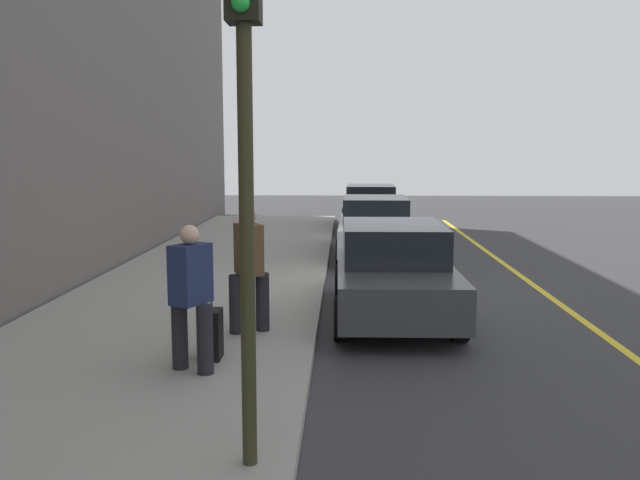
{
  "coord_description": "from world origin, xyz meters",
  "views": [
    {
      "loc": [
        12.11,
        -0.6,
        2.71
      ],
      "look_at": [
        -1.36,
        -1.11,
        0.9
      ],
      "focal_mm": 37.92,
      "sensor_mm": 36.0,
      "label": 1
    }
  ],
  "objects_px": {
    "parked_car_white": "(375,227)",
    "rolling_suitcase": "(212,334)",
    "parked_car_charcoal": "(393,271)",
    "parked_car_black": "(371,208)",
    "traffic_light_pole": "(245,111)",
    "pedestrian_brown_coat": "(249,266)",
    "pedestrian_navy_coat": "(191,294)"
  },
  "relations": [
    {
      "from": "parked_car_black",
      "to": "pedestrian_brown_coat",
      "type": "distance_m",
      "value": 13.73
    },
    {
      "from": "parked_car_white",
      "to": "traffic_light_pole",
      "type": "height_order",
      "value": "traffic_light_pole"
    },
    {
      "from": "parked_car_white",
      "to": "parked_car_charcoal",
      "type": "distance_m",
      "value": 6.17
    },
    {
      "from": "parked_car_white",
      "to": "parked_car_black",
      "type": "bearing_deg",
      "value": 178.99
    },
    {
      "from": "parked_car_white",
      "to": "pedestrian_brown_coat",
      "type": "distance_m",
      "value": 8.01
    },
    {
      "from": "pedestrian_brown_coat",
      "to": "rolling_suitcase",
      "type": "xyz_separation_m",
      "value": [
        1.25,
        -0.28,
        -0.63
      ]
    },
    {
      "from": "parked_car_charcoal",
      "to": "traffic_light_pole",
      "type": "bearing_deg",
      "value": -15.56
    },
    {
      "from": "parked_car_white",
      "to": "rolling_suitcase",
      "type": "relative_size",
      "value": 4.37
    },
    {
      "from": "pedestrian_brown_coat",
      "to": "traffic_light_pole",
      "type": "distance_m",
      "value": 4.5
    },
    {
      "from": "parked_car_white",
      "to": "rolling_suitcase",
      "type": "height_order",
      "value": "parked_car_white"
    },
    {
      "from": "pedestrian_navy_coat",
      "to": "rolling_suitcase",
      "type": "xyz_separation_m",
      "value": [
        -0.47,
        0.14,
        -0.6
      ]
    },
    {
      "from": "pedestrian_brown_coat",
      "to": "parked_car_charcoal",
      "type": "bearing_deg",
      "value": 126.21
    },
    {
      "from": "pedestrian_brown_coat",
      "to": "rolling_suitcase",
      "type": "distance_m",
      "value": 1.43
    },
    {
      "from": "parked_car_charcoal",
      "to": "rolling_suitcase",
      "type": "height_order",
      "value": "parked_car_charcoal"
    },
    {
      "from": "parked_car_white",
      "to": "rolling_suitcase",
      "type": "distance_m",
      "value": 9.29
    },
    {
      "from": "parked_car_charcoal",
      "to": "rolling_suitcase",
      "type": "bearing_deg",
      "value": -40.67
    },
    {
      "from": "parked_car_black",
      "to": "rolling_suitcase",
      "type": "xyz_separation_m",
      "value": [
        14.79,
        -2.49,
        -0.3
      ]
    },
    {
      "from": "parked_car_charcoal",
      "to": "traffic_light_pole",
      "type": "height_order",
      "value": "traffic_light_pole"
    },
    {
      "from": "parked_car_black",
      "to": "parked_car_charcoal",
      "type": "distance_m",
      "value": 11.99
    },
    {
      "from": "parked_car_white",
      "to": "pedestrian_navy_coat",
      "type": "distance_m",
      "value": 9.78
    },
    {
      "from": "rolling_suitcase",
      "to": "parked_car_charcoal",
      "type": "bearing_deg",
      "value": 139.33
    },
    {
      "from": "parked_car_white",
      "to": "pedestrian_brown_coat",
      "type": "height_order",
      "value": "pedestrian_brown_coat"
    },
    {
      "from": "traffic_light_pole",
      "to": "parked_car_white",
      "type": "bearing_deg",
      "value": 172.58
    },
    {
      "from": "parked_car_white",
      "to": "pedestrian_brown_coat",
      "type": "bearing_deg",
      "value": -15.22
    },
    {
      "from": "parked_car_white",
      "to": "pedestrian_navy_coat",
      "type": "bearing_deg",
      "value": -14.97
    },
    {
      "from": "traffic_light_pole",
      "to": "rolling_suitcase",
      "type": "relative_size",
      "value": 4.31
    },
    {
      "from": "parked_car_black",
      "to": "pedestrian_navy_coat",
      "type": "xyz_separation_m",
      "value": [
        15.26,
        -2.63,
        0.31
      ]
    },
    {
      "from": "parked_car_charcoal",
      "to": "pedestrian_brown_coat",
      "type": "xyz_separation_m",
      "value": [
        1.56,
        -2.13,
        0.33
      ]
    },
    {
      "from": "pedestrian_brown_coat",
      "to": "traffic_light_pole",
      "type": "xyz_separation_m",
      "value": [
        4.03,
        0.57,
        1.91
      ]
    },
    {
      "from": "parked_car_charcoal",
      "to": "pedestrian_navy_coat",
      "type": "bearing_deg",
      "value": -37.88
    },
    {
      "from": "parked_car_charcoal",
      "to": "traffic_light_pole",
      "type": "xyz_separation_m",
      "value": [
        5.59,
        -1.56,
        2.25
      ]
    },
    {
      "from": "pedestrian_navy_coat",
      "to": "traffic_light_pole",
      "type": "xyz_separation_m",
      "value": [
        2.31,
        0.99,
        1.94
      ]
    }
  ]
}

